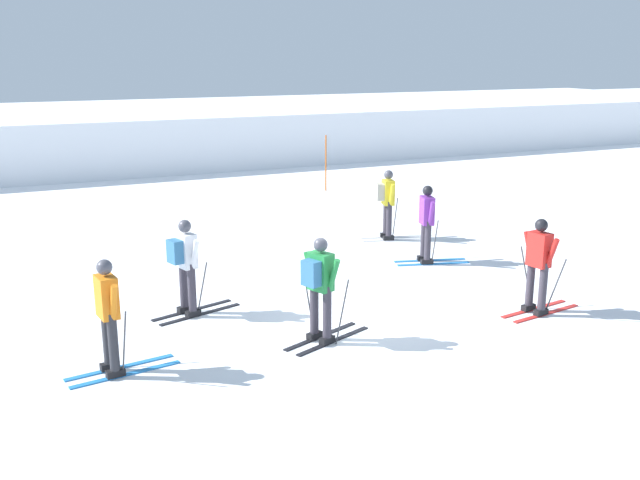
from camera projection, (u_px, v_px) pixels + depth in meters
ground_plane at (367, 317)px, 12.45m from camera, size 120.00×120.00×0.00m
far_snow_ridge at (140, 135)px, 30.31m from camera, size 80.00×9.59×2.06m
skier_yellow at (387, 201)px, 17.33m from camera, size 1.64×0.98×1.71m
skier_purple at (427, 222)px, 15.38m from camera, size 1.64×0.97×1.71m
skier_green at (320, 285)px, 11.12m from camera, size 1.62×0.96×1.71m
skier_white at (185, 263)px, 12.29m from camera, size 1.64×0.97×1.71m
skier_orange at (109, 314)px, 10.01m from camera, size 1.64×1.00×1.71m
skier_red at (539, 263)px, 12.38m from camera, size 1.64×1.00×1.71m
trail_marker_pole at (326, 163)px, 23.44m from camera, size 0.04×0.04×1.83m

